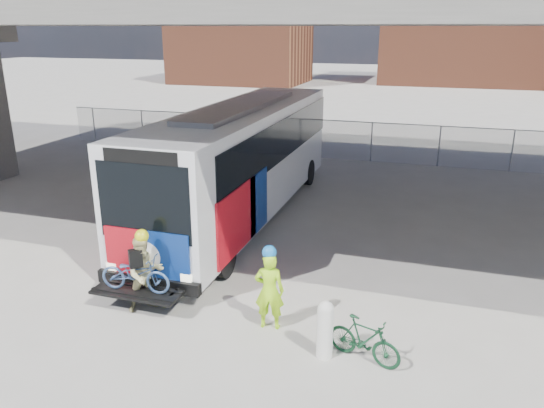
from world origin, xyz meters
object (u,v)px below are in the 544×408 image
at_px(bus, 243,153).
at_px(cyclist_hivis, 269,289).
at_px(bike_parked, 364,340).
at_px(bollard, 325,327).
at_px(cyclist_tan, 145,272).

xyz_separation_m(bus, cyclist_hivis, (2.97, -6.33, -1.22)).
distance_m(bus, cyclist_hivis, 7.10).
height_order(bus, bike_parked, bus).
height_order(bus, bollard, bus).
xyz_separation_m(cyclist_tan, bike_parked, (4.87, -0.47, -0.45)).
relative_size(bus, bollard, 11.04).
bearing_deg(cyclist_hivis, bus, -73.57).
bearing_deg(bollard, cyclist_hivis, 152.75).
relative_size(cyclist_tan, bike_parked, 1.29).
height_order(cyclist_tan, bike_parked, cyclist_tan).
distance_m(bus, cyclist_tan, 6.56).
bearing_deg(bus, bike_parked, -54.06).
bearing_deg(bollard, cyclist_tan, 172.18).
bearing_deg(bus, cyclist_hivis, -64.88).
distance_m(bollard, cyclist_hivis, 1.51).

